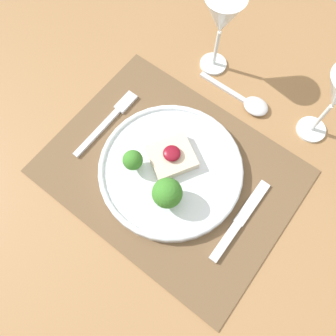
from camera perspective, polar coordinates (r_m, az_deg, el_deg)
ground_plane at (r=1.36m, az=0.23°, el=-11.52°), size 8.00×8.00×0.00m
dining_table at (r=0.72m, az=0.42°, el=-2.68°), size 1.47×1.21×0.74m
placemat at (r=0.65m, az=0.47°, el=-0.57°), size 0.47×0.36×0.00m
dinner_plate at (r=0.63m, az=-0.11°, el=-0.37°), size 0.28×0.28×0.08m
fork at (r=0.70m, az=-10.07°, el=8.41°), size 0.02×0.18×0.01m
knife at (r=0.63m, az=11.83°, el=-9.74°), size 0.02×0.18×0.01m
spoon at (r=0.73m, az=14.07°, el=10.95°), size 0.17×0.05×0.02m
wine_glass_far at (r=0.69m, az=9.41°, el=24.32°), size 0.08×0.08×0.18m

